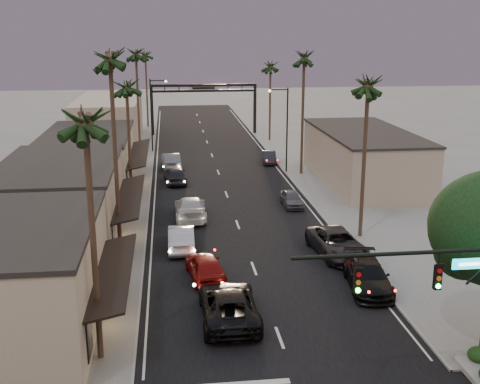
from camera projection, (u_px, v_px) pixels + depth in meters
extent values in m
plane|color=slate|center=(223.00, 186.00, 58.59)|extent=(200.00, 200.00, 0.00)
cube|color=black|center=(219.00, 174.00, 63.38)|extent=(14.00, 120.00, 0.02)
cube|color=slate|center=(131.00, 162.00, 68.98)|extent=(5.00, 92.00, 0.12)
cube|color=slate|center=(294.00, 158.00, 71.16)|extent=(5.00, 92.00, 0.12)
cube|color=tan|center=(13.00, 283.00, 29.54)|extent=(8.00, 12.00, 5.50)
cube|color=gray|center=(61.00, 204.00, 42.96)|extent=(8.00, 14.00, 5.50)
cube|color=tan|center=(88.00, 160.00, 58.35)|extent=(8.00, 16.00, 5.00)
cube|color=gray|center=(109.00, 121.00, 80.26)|extent=(8.00, 20.00, 6.00)
cube|color=gray|center=(364.00, 158.00, 59.55)|extent=(8.00, 18.00, 5.00)
cylinder|color=black|center=(400.00, 254.00, 22.76)|extent=(8.40, 0.16, 0.16)
cube|color=black|center=(357.00, 281.00, 22.85)|extent=(0.28, 0.22, 1.00)
cube|color=black|center=(438.00, 277.00, 23.22)|extent=(0.28, 0.22, 1.00)
cube|color=#0B98AF|center=(476.00, 263.00, 23.26)|extent=(1.90, 0.08, 0.42)
sphere|color=black|center=(464.00, 250.00, 27.66)|extent=(2.80, 2.80, 2.80)
cube|color=black|center=(152.00, 111.00, 85.56)|extent=(0.40, 0.40, 7.00)
cube|color=black|center=(255.00, 110.00, 87.27)|extent=(0.40, 0.40, 7.00)
cube|color=black|center=(204.00, 85.00, 85.47)|extent=(15.20, 0.35, 0.35)
cube|color=black|center=(204.00, 91.00, 85.68)|extent=(15.20, 0.30, 0.30)
cube|color=beige|center=(204.00, 88.00, 85.56)|extent=(4.20, 0.12, 1.00)
cylinder|color=black|center=(287.00, 131.00, 63.03)|extent=(0.16, 0.16, 9.00)
cylinder|color=black|center=(278.00, 90.00, 61.79)|extent=(2.00, 0.12, 0.12)
sphere|color=#FFD899|center=(270.00, 91.00, 61.71)|extent=(0.30, 0.30, 0.30)
cylinder|color=black|center=(151.00, 116.00, 73.83)|extent=(0.16, 0.16, 9.00)
cylinder|color=black|center=(158.00, 80.00, 72.82)|extent=(2.00, 0.12, 0.12)
sphere|color=#FFD899|center=(166.00, 81.00, 72.95)|extent=(0.30, 0.30, 0.30)
cylinder|color=#38281C|center=(94.00, 248.00, 26.45)|extent=(0.28, 0.28, 11.00)
sphere|color=black|center=(84.00, 110.00, 24.86)|extent=(3.20, 3.20, 3.20)
cylinder|color=#38281C|center=(116.00, 163.00, 38.65)|extent=(0.28, 0.28, 13.00)
sphere|color=black|center=(109.00, 50.00, 36.79)|extent=(3.20, 3.20, 3.20)
cylinder|color=#38281C|center=(129.00, 145.00, 52.46)|extent=(0.28, 0.28, 10.00)
sphere|color=black|center=(126.00, 81.00, 50.99)|extent=(3.20, 3.20, 3.20)
cylinder|color=#38281C|center=(138.00, 107.00, 70.40)|extent=(0.28, 0.28, 12.00)
sphere|color=black|center=(136.00, 49.00, 68.67)|extent=(3.20, 3.20, 3.20)
cylinder|color=#38281C|center=(364.00, 164.00, 42.81)|extent=(0.28, 0.28, 11.00)
sphere|color=black|center=(369.00, 78.00, 41.21)|extent=(3.20, 3.20, 3.20)
cylinder|color=#38281C|center=(303.00, 118.00, 61.84)|extent=(0.28, 0.28, 12.00)
sphere|color=black|center=(304.00, 52.00, 60.11)|extent=(3.20, 3.20, 3.20)
cylinder|color=#38281C|center=(270.00, 104.00, 81.27)|extent=(0.28, 0.28, 10.00)
sphere|color=black|center=(271.00, 62.00, 79.80)|extent=(3.20, 3.20, 3.20)
cylinder|color=#38281C|center=(147.00, 92.00, 92.60)|extent=(0.28, 0.28, 11.00)
sphere|color=black|center=(145.00, 51.00, 91.01)|extent=(3.20, 3.20, 3.20)
imported|color=maroon|center=(205.00, 266.00, 36.63)|extent=(2.55, 5.08, 1.66)
imported|color=black|center=(229.00, 305.00, 31.45)|extent=(2.90, 6.28, 1.75)
imported|color=#ACACB1|center=(181.00, 237.00, 41.74)|extent=(1.79, 5.04, 1.66)
imported|color=#AFAFAF|center=(190.00, 208.00, 48.46)|extent=(2.47, 6.03, 1.75)
imported|color=black|center=(175.00, 175.00, 59.61)|extent=(2.39, 5.09, 1.69)
imported|color=#55565B|center=(171.00, 161.00, 65.93)|extent=(2.20, 5.33, 1.72)
imported|color=black|center=(337.00, 243.00, 40.53)|extent=(3.46, 6.42, 1.71)
imported|color=black|center=(368.00, 276.00, 35.30)|extent=(2.91, 5.86, 1.64)
imported|color=#47474B|center=(292.00, 199.00, 51.86)|extent=(1.65, 3.97, 1.35)
imported|color=black|center=(269.00, 157.00, 68.56)|extent=(1.86, 4.25, 1.36)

